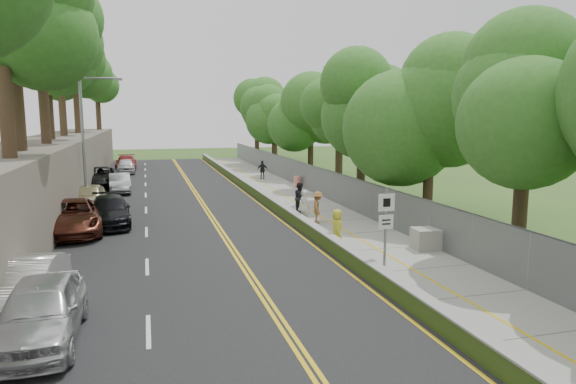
# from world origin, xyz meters

# --- Properties ---
(ground) EXTENTS (140.00, 140.00, 0.00)m
(ground) POSITION_xyz_m (0.00, 0.00, 0.00)
(ground) COLOR #33511E
(ground) RESTS_ON ground
(road) EXTENTS (11.20, 66.00, 0.04)m
(road) POSITION_xyz_m (-5.40, 15.00, 0.02)
(road) COLOR black
(road) RESTS_ON ground
(sidewalk) EXTENTS (4.20, 66.00, 0.05)m
(sidewalk) POSITION_xyz_m (2.55, 15.00, 0.03)
(sidewalk) COLOR gray
(sidewalk) RESTS_ON ground
(jersey_barrier) EXTENTS (0.42, 66.00, 0.60)m
(jersey_barrier) POSITION_xyz_m (0.25, 15.00, 0.30)
(jersey_barrier) COLOR #7CC32B
(jersey_barrier) RESTS_ON ground
(rock_embankment) EXTENTS (5.00, 66.00, 4.00)m
(rock_embankment) POSITION_xyz_m (-13.50, 15.00, 2.00)
(rock_embankment) COLOR #595147
(rock_embankment) RESTS_ON ground
(chainlink_fence) EXTENTS (0.04, 66.00, 2.00)m
(chainlink_fence) POSITION_xyz_m (4.65, 15.00, 1.00)
(chainlink_fence) COLOR slate
(chainlink_fence) RESTS_ON ground
(trees_embankment) EXTENTS (6.40, 66.00, 13.00)m
(trees_embankment) POSITION_xyz_m (-13.00, 15.00, 10.50)
(trees_embankment) COLOR #397928
(trees_embankment) RESTS_ON rock_embankment
(trees_fenceside) EXTENTS (7.00, 66.00, 14.00)m
(trees_fenceside) POSITION_xyz_m (7.00, 15.00, 7.00)
(trees_fenceside) COLOR #3B7928
(trees_fenceside) RESTS_ON ground
(streetlight) EXTENTS (2.52, 0.22, 8.00)m
(streetlight) POSITION_xyz_m (-10.46, 14.00, 4.64)
(streetlight) COLOR gray
(streetlight) RESTS_ON ground
(signpost) EXTENTS (0.62, 0.09, 3.10)m
(signpost) POSITION_xyz_m (1.05, -3.02, 1.96)
(signpost) COLOR gray
(signpost) RESTS_ON sidewalk
(construction_barrel) EXTENTS (0.52, 0.52, 0.85)m
(construction_barrel) POSITION_xyz_m (4.30, 19.01, 0.48)
(construction_barrel) COLOR red
(construction_barrel) RESTS_ON sidewalk
(concrete_block) EXTENTS (1.39, 1.09, 0.88)m
(concrete_block) POSITION_xyz_m (4.30, -0.55, 0.49)
(concrete_block) COLOR gray
(concrete_block) RESTS_ON sidewalk
(car_0) EXTENTS (1.89, 4.68, 1.59)m
(car_0) POSITION_xyz_m (-9.75, -5.94, 0.84)
(car_0) COLOR silver
(car_0) RESTS_ON road
(car_1) EXTENTS (1.97, 4.58, 1.47)m
(car_1) POSITION_xyz_m (-10.60, -3.49, 0.77)
(car_1) COLOR silver
(car_1) RESTS_ON road
(car_2) EXTENTS (3.18, 5.99, 1.60)m
(car_2) POSITION_xyz_m (-10.60, 6.62, 0.84)
(car_2) COLOR #58271A
(car_2) RESTS_ON road
(car_3) EXTENTS (2.36, 5.16, 1.46)m
(car_3) POSITION_xyz_m (-9.00, 8.08, 0.77)
(car_3) COLOR black
(car_3) RESTS_ON road
(car_4) EXTENTS (1.80, 4.29, 1.45)m
(car_4) POSITION_xyz_m (-10.47, 13.64, 0.77)
(car_4) COLOR #C2B98D
(car_4) RESTS_ON road
(car_5) EXTENTS (1.75, 4.29, 1.38)m
(car_5) POSITION_xyz_m (-9.00, 19.79, 0.73)
(car_5) COLOR #9A9CA1
(car_5) RESTS_ON road
(car_6) EXTENTS (2.84, 5.81, 1.59)m
(car_6) POSITION_xyz_m (-10.60, 23.00, 0.83)
(car_6) COLOR black
(car_6) RESTS_ON road
(car_7) EXTENTS (2.07, 5.06, 1.47)m
(car_7) POSITION_xyz_m (-9.09, 36.29, 0.77)
(car_7) COLOR maroon
(car_7) RESTS_ON road
(car_8) EXTENTS (1.82, 4.23, 1.42)m
(car_8) POSITION_xyz_m (-9.00, 32.77, 0.75)
(car_8) COLOR silver
(car_8) RESTS_ON road
(painter_0) EXTENTS (0.71, 0.90, 1.60)m
(painter_0) POSITION_xyz_m (0.75, 1.00, 0.85)
(painter_0) COLOR gold
(painter_0) RESTS_ON sidewalk
(painter_1) EXTENTS (0.64, 0.76, 1.79)m
(painter_1) POSITION_xyz_m (0.75, 5.60, 0.95)
(painter_1) COLOR silver
(painter_1) RESTS_ON sidewalk
(painter_2) EXTENTS (0.88, 1.00, 1.75)m
(painter_2) POSITION_xyz_m (1.45, 8.81, 0.92)
(painter_2) COLOR black
(painter_2) RESTS_ON sidewalk
(painter_3) EXTENTS (0.90, 1.22, 1.68)m
(painter_3) POSITION_xyz_m (1.45, 5.62, 0.89)
(painter_3) COLOR #9E6534
(painter_3) RESTS_ON sidewalk
(person_far) EXTENTS (1.00, 0.50, 1.64)m
(person_far) POSITION_xyz_m (2.80, 24.68, 0.87)
(person_far) COLOR black
(person_far) RESTS_ON sidewalk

